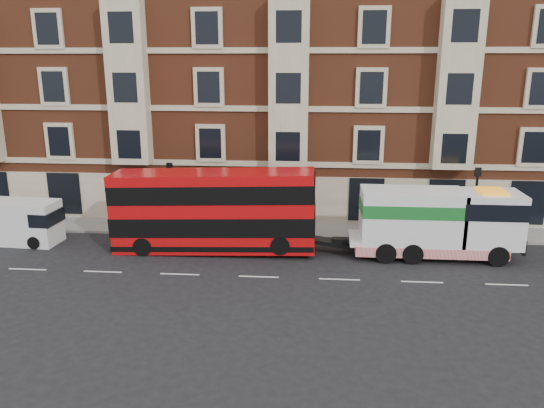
{
  "coord_description": "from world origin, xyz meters",
  "views": [
    {
      "loc": [
        2.65,
        -24.36,
        10.44
      ],
      "look_at": [
        0.34,
        4.0,
        2.69
      ],
      "focal_mm": 35.0,
      "sensor_mm": 36.0,
      "label": 1
    }
  ],
  "objects_px": {
    "double_decker_bus": "(214,210)",
    "tow_truck": "(434,222)",
    "pedestrian": "(128,211)",
    "box_van": "(17,222)"
  },
  "relations": [
    {
      "from": "tow_truck",
      "to": "box_van",
      "type": "relative_size",
      "value": 1.81
    },
    {
      "from": "box_van",
      "to": "tow_truck",
      "type": "bearing_deg",
      "value": 2.35
    },
    {
      "from": "double_decker_bus",
      "to": "tow_truck",
      "type": "distance_m",
      "value": 12.07
    },
    {
      "from": "double_decker_bus",
      "to": "pedestrian",
      "type": "bearing_deg",
      "value": 147.56
    },
    {
      "from": "box_van",
      "to": "pedestrian",
      "type": "xyz_separation_m",
      "value": [
        5.41,
        3.65,
        -0.22
      ]
    },
    {
      "from": "box_van",
      "to": "double_decker_bus",
      "type": "bearing_deg",
      "value": 1.31
    },
    {
      "from": "double_decker_bus",
      "to": "box_van",
      "type": "height_order",
      "value": "double_decker_bus"
    },
    {
      "from": "box_van",
      "to": "pedestrian",
      "type": "distance_m",
      "value": 6.53
    },
    {
      "from": "tow_truck",
      "to": "box_van",
      "type": "distance_m",
      "value": 23.89
    },
    {
      "from": "double_decker_bus",
      "to": "tow_truck",
      "type": "relative_size",
      "value": 1.25
    }
  ]
}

